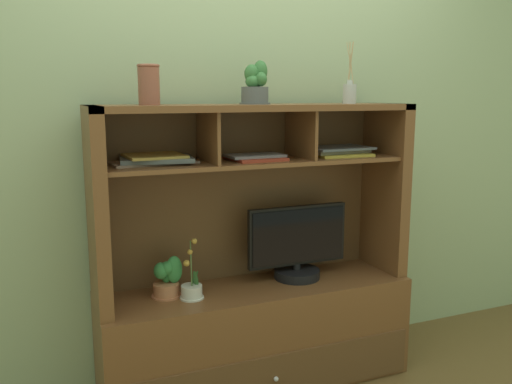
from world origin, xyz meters
TOP-DOWN VIEW (x-y plane):
  - floor_plane at (0.00, 0.00)m, footprint 6.00×6.00m
  - back_wall at (0.00, 0.26)m, footprint 6.00×0.02m
  - media_console at (0.00, 0.01)m, footprint 1.56×0.49m
  - tv_monitor at (0.24, 0.02)m, footprint 0.54×0.24m
  - potted_orchid at (-0.35, -0.05)m, footprint 0.11×0.11m
  - potted_fern at (-0.45, 0.02)m, footprint 0.15×0.14m
  - magazine_stack_left at (0.47, 0.02)m, footprint 0.34×0.27m
  - magazine_stack_centre at (-0.48, 0.05)m, footprint 0.40×0.29m
  - magazine_stack_right at (-0.00, 0.00)m, footprint 0.27×0.26m
  - diffuser_bottle at (0.51, -0.01)m, footprint 0.07×0.07m
  - potted_succulent at (0.00, 0.02)m, footprint 0.15×0.15m
  - ceramic_vase at (-0.51, -0.01)m, footprint 0.10×0.10m

SIDE VIEW (x-z plane):
  - floor_plane at x=0.00m, z-range -0.02..0.00m
  - media_console at x=0.00m, z-range -0.28..1.13m
  - potted_orchid at x=-0.35m, z-range 0.42..0.71m
  - potted_fern at x=-0.45m, z-range 0.50..0.70m
  - tv_monitor at x=0.24m, z-range 0.49..0.87m
  - magazine_stack_right at x=0.00m, z-range 1.15..1.18m
  - magazine_stack_centre at x=-0.48m, z-range 1.15..1.19m
  - magazine_stack_left at x=0.47m, z-range 1.15..1.19m
  - back_wall at x=0.00m, z-range 0.00..2.80m
  - diffuser_bottle at x=0.51m, z-range 1.32..1.62m
  - potted_succulent at x=0.00m, z-range 1.40..1.60m
  - ceramic_vase at x=-0.51m, z-range 1.41..1.59m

